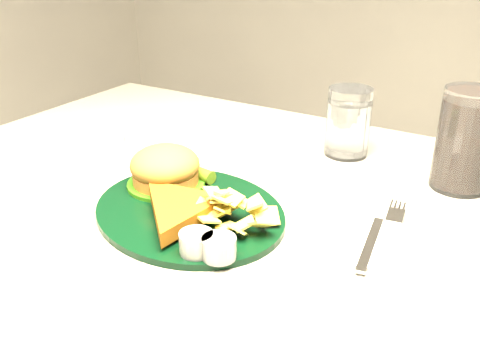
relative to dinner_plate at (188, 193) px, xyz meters
The scene contains 6 objects.
dinner_plate is the anchor object (origin of this frame).
water_glass 0.32m from the dinner_plate, 71.69° to the left, with size 0.07×0.07×0.11m, color white.
cola_glass 0.40m from the dinner_plate, 43.35° to the left, with size 0.08×0.08×0.15m, color black.
fork_napkin 0.24m from the dinner_plate, 13.32° to the left, with size 0.13×0.16×0.01m, color silver, non-canonical shape.
ramekin 0.30m from the dinner_plate, 144.83° to the left, with size 0.04×0.04×0.02m, color white.
wrapped_straw 0.18m from the dinner_plate, 105.14° to the left, with size 0.18×0.06×0.01m, color white, non-canonical shape.
Camera 1 is at (0.30, -0.56, 1.10)m, focal length 40.00 mm.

